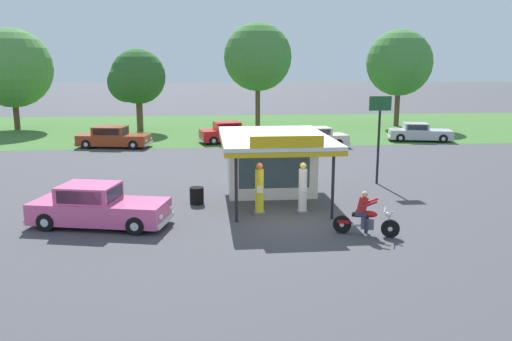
% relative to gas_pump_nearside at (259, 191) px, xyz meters
% --- Properties ---
extents(ground_plane, '(300.00, 300.00, 0.00)m').
position_rel_gas_pump_nearside_xyz_m(ground_plane, '(1.04, -0.89, -0.96)').
color(ground_plane, '#424247').
extents(grass_verge_strip, '(120.00, 24.00, 0.01)m').
position_rel_gas_pump_nearside_xyz_m(grass_verge_strip, '(1.04, 29.11, -0.96)').
color(grass_verge_strip, '#3D6B2D').
rests_on(grass_verge_strip, ground).
extents(service_station_kiosk, '(4.61, 6.98, 3.32)m').
position_rel_gas_pump_nearside_xyz_m(service_station_kiosk, '(0.87, 3.31, 0.72)').
color(service_station_kiosk, silver).
rests_on(service_station_kiosk, ground).
extents(gas_pump_nearside, '(0.44, 0.44, 2.09)m').
position_rel_gas_pump_nearside_xyz_m(gas_pump_nearside, '(0.00, 0.00, 0.00)').
color(gas_pump_nearside, slate).
rests_on(gas_pump_nearside, ground).
extents(gas_pump_offside, '(0.44, 0.44, 2.07)m').
position_rel_gas_pump_nearside_xyz_m(gas_pump_offside, '(1.74, -0.00, -0.01)').
color(gas_pump_offside, slate).
rests_on(gas_pump_offside, ground).
extents(motorcycle_with_rider, '(2.16, 1.06, 1.58)m').
position_rel_gas_pump_nearside_xyz_m(motorcycle_with_rider, '(3.40, -2.99, -0.31)').
color(motorcycle_with_rider, black).
rests_on(motorcycle_with_rider, ground).
extents(featured_classic_sedan, '(5.38, 2.97, 1.56)m').
position_rel_gas_pump_nearside_xyz_m(featured_classic_sedan, '(-6.11, -0.94, -0.26)').
color(featured_classic_sedan, '#E55993').
rests_on(featured_classic_sedan, ground).
extents(parked_car_back_row_centre_left, '(5.14, 2.82, 1.59)m').
position_rel_gas_pump_nearside_xyz_m(parked_car_back_row_centre_left, '(-0.17, 19.57, -0.24)').
color(parked_car_back_row_centre_left, red).
rests_on(parked_car_back_row_centre_left, ground).
extents(parked_car_back_row_far_left, '(5.42, 2.79, 1.51)m').
position_rel_gas_pump_nearside_xyz_m(parked_car_back_row_far_left, '(-8.70, 18.04, -0.27)').
color(parked_car_back_row_far_left, '#993819').
rests_on(parked_car_back_row_far_left, ground).
extents(parked_car_back_row_left, '(5.12, 2.93, 1.39)m').
position_rel_gas_pump_nearside_xyz_m(parked_car_back_row_left, '(14.50, 18.99, -0.32)').
color(parked_car_back_row_left, '#B7B7BC').
rests_on(parked_car_back_row_left, ground).
extents(parked_car_back_row_far_right, '(5.51, 2.43, 1.43)m').
position_rel_gas_pump_nearside_xyz_m(parked_car_back_row_far_right, '(5.53, 16.72, -0.29)').
color(parked_car_back_row_far_right, beige).
rests_on(parked_car_back_row_far_right, ground).
extents(tree_oak_far_right, '(4.98, 4.79, 7.21)m').
position_rel_gas_pump_nearside_xyz_m(tree_oak_far_right, '(-8.11, 27.20, 3.70)').
color(tree_oak_far_right, brown).
rests_on(tree_oak_far_right, ground).
extents(tree_oak_right, '(6.32, 6.32, 9.70)m').
position_rel_gas_pump_nearside_xyz_m(tree_oak_right, '(2.76, 29.53, 5.40)').
color(tree_oak_right, brown).
rests_on(tree_oak_right, ground).
extents(tree_oak_centre, '(7.02, 7.02, 9.04)m').
position_rel_gas_pump_nearside_xyz_m(tree_oak_centre, '(-19.32, 29.31, 4.43)').
color(tree_oak_centre, brown).
rests_on(tree_oak_centre, ground).
extents(tree_oak_distant_spare, '(6.19, 6.19, 9.10)m').
position_rel_gas_pump_nearside_xyz_m(tree_oak_distant_spare, '(16.24, 28.77, 4.94)').
color(tree_oak_distant_spare, brown).
rests_on(tree_oak_distant_spare, ground).
extents(roadside_pole_sign, '(1.10, 0.12, 4.36)m').
position_rel_gas_pump_nearside_xyz_m(roadside_pole_sign, '(6.44, 4.86, 2.05)').
color(roadside_pole_sign, black).
rests_on(roadside_pole_sign, ground).
extents(spare_tire_stack, '(0.60, 0.60, 0.72)m').
position_rel_gas_pump_nearside_xyz_m(spare_tire_stack, '(-2.52, 1.82, -0.60)').
color(spare_tire_stack, black).
rests_on(spare_tire_stack, ground).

